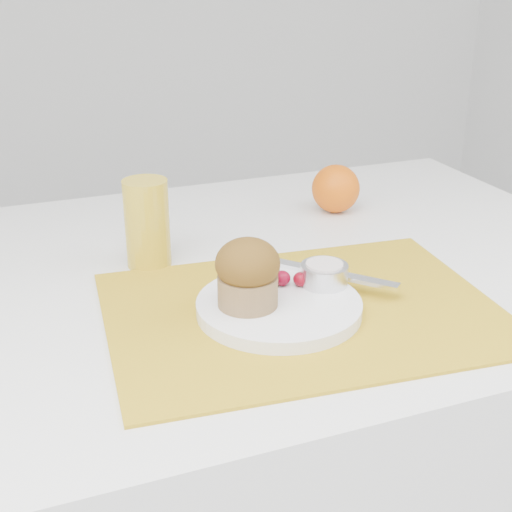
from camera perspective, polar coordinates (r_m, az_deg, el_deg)
name	(u,v)px	position (r m, az deg, el deg)	size (l,w,h in m)	color
table	(238,473)	(1.24, -1.44, -16.95)	(1.20, 0.80, 0.75)	white
placemat	(303,311)	(0.91, 3.75, -4.38)	(0.49, 0.36, 0.00)	gold
plate	(279,307)	(0.90, 1.85, -4.07)	(0.21, 0.21, 0.02)	white
ramekin	(324,274)	(0.94, 5.47, -1.48)	(0.06, 0.06, 0.03)	silver
cream	(325,265)	(0.93, 5.50, -0.73)	(0.05, 0.05, 0.01)	silver
raspberry_near	(282,278)	(0.93, 2.10, -1.78)	(0.02, 0.02, 0.02)	#550212
raspberry_far	(301,279)	(0.93, 3.62, -1.86)	(0.02, 0.02, 0.02)	#57020D
butter_knife	(320,271)	(0.97, 5.18, -1.22)	(0.22, 0.02, 0.01)	white
orange	(336,189)	(1.25, 6.40, 5.38)	(0.08, 0.08, 0.08)	#EF6308
juice_glass	(147,223)	(1.03, -8.70, 2.60)	(0.06, 0.06, 0.13)	gold
muffin	(248,273)	(0.87, -0.67, -1.38)	(0.08, 0.08, 0.09)	olive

